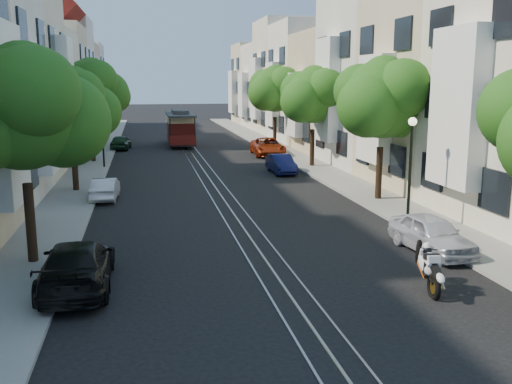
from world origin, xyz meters
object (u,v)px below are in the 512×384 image
parked_car_e_far (268,147)px  lamp_east (411,155)px  tree_e_d (276,90)px  tree_w_a (24,112)px  tree_e_b (383,101)px  parked_car_w_near (77,265)px  parked_car_w_far (121,142)px  tree_w_c (91,89)px  tree_w_d (102,93)px  parked_car_w_mid (105,189)px  tree_e_c (314,97)px  parked_car_e_mid (281,164)px  lamp_west (102,125)px  parked_car_e_near (432,234)px  sportbike_rider (428,265)px  cable_car (180,126)px  tree_w_b (72,106)px

parked_car_e_far → lamp_east: bearing=-85.3°
tree_e_d → tree_w_a: bearing=-116.4°
tree_e_b → parked_car_w_near: size_ratio=1.45×
parked_car_w_near → parked_car_w_far: bearing=-90.2°
tree_w_c → parked_car_w_near: size_ratio=1.54×
parked_car_w_far → tree_e_b: bearing=124.7°
tree_w_d → parked_car_w_mid: tree_w_d is taller
tree_e_c → tree_e_d: (0.00, 11.00, 0.27)m
tree_e_d → parked_car_e_far: tree_e_d is taller
parked_car_e_far → parked_car_e_mid: bearing=-93.8°
tree_w_c → tree_w_a: bearing=-90.0°
lamp_west → parked_car_e_mid: bearing=-20.7°
tree_w_c → parked_car_e_near: size_ratio=1.93×
lamp_east → parked_car_w_far: (-11.90, 28.55, -2.24)m
lamp_west → sportbike_rider: (10.03, -24.51, -2.09)m
tree_w_c → parked_car_e_mid: tree_w_c is taller
tree_w_c → parked_car_e_near: tree_w_c is taller
parked_car_w_near → parked_car_w_mid: parked_car_w_near is taller
tree_w_a → parked_car_e_far: size_ratio=1.37×
cable_car → parked_car_w_far: (-5.10, -2.21, -1.08)m
tree_e_c → lamp_west: tree_e_c is taller
sportbike_rider → tree_e_d: bearing=90.6°
tree_w_a → tree_w_b: tree_w_a is taller
parked_car_e_mid → tree_w_a: bearing=-127.7°
tree_w_b → parked_car_e_near: bearing=-46.0°
tree_e_b → parked_car_e_near: size_ratio=1.81×
parked_car_w_near → parked_car_e_near: bearing=-173.8°
parked_car_w_mid → tree_w_d: bearing=-83.6°
tree_w_c → parked_car_e_far: bearing=6.5°
sportbike_rider → cable_car: (-4.23, 37.27, 0.94)m
tree_w_b → parked_car_e_mid: bearing=18.4°
sportbike_rider → parked_car_w_mid: 17.07m
parked_car_w_far → lamp_east: bearing=118.7°
tree_w_d → parked_car_w_mid: size_ratio=2.01×
tree_w_d → cable_car: 7.35m
lamp_east → cable_car: lamp_east is taller
tree_e_b → tree_w_d: bearing=118.1°
tree_w_c → parked_car_e_near: 27.68m
sportbike_rider → lamp_west: bearing=118.8°
sportbike_rider → parked_car_w_far: 36.28m
sportbike_rider → cable_car: size_ratio=0.25×
parked_car_e_far → parked_car_w_near: bearing=-109.7°
lamp_west → parked_car_e_mid: lamp_west is taller
sportbike_rider → parked_car_e_far: 28.99m
tree_w_a → tree_w_d: (-0.00, 34.00, -0.13)m
parked_car_w_far → tree_w_d: bearing=-59.7°
tree_e_b → tree_w_d: size_ratio=1.03×
tree_e_d → tree_e_c: bearing=-90.0°
tree_w_c → lamp_east: (13.44, -20.98, -2.22)m
tree_e_b → tree_w_c: size_ratio=0.94×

